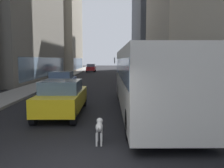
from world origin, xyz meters
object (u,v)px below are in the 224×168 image
Objects in this scene: transit_bus at (146,76)px; dalmatian_dog at (99,127)px; car_yellow_taxi at (62,97)px; car_silver_sedan at (126,76)px; car_blue_hatchback at (62,81)px; car_red_coupe at (91,68)px.

transit_bus is 5.13m from dalmatian_dog.
transit_bus is 2.46× the size of car_yellow_taxi.
car_silver_sedan is at bearing 90.00° from transit_bus.
car_silver_sedan reaches higher than dalmatian_dog.
car_blue_hatchback is 12.54m from dalmatian_dog.
transit_bus is 2.78× the size of car_silver_sedan.
car_red_coupe is at bearing 92.38° from car_yellow_taxi.
dalmatian_dog is at bearing -73.84° from car_blue_hatchback.
car_blue_hatchback is 30.36m from car_red_coupe.
transit_bus is 14.12m from car_silver_sedan.
dalmatian_dog is at bearing -96.48° from car_silver_sedan.
car_yellow_taxi is 4.87× the size of dalmatian_dog.
car_red_coupe is 4.90× the size of dalmatian_dog.
car_red_coupe is at bearing 94.71° from dalmatian_dog.
transit_bus is 2.44× the size of car_red_coupe.
car_yellow_taxi is 1.09× the size of car_blue_hatchback.
car_red_coupe is 42.54m from dalmatian_dog.
car_yellow_taxi is 4.38m from dalmatian_dog.
car_blue_hatchback is at bearing 126.62° from transit_bus.
transit_bus is 38.32m from car_red_coupe.
car_yellow_taxi is at bearing -78.82° from car_blue_hatchback.
car_yellow_taxi is at bearing -87.62° from car_red_coupe.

